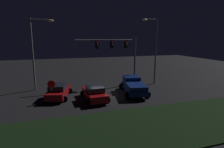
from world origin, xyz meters
name	(u,v)px	position (x,y,z in m)	size (l,w,h in m)	color
ground_plane	(103,94)	(0.00, 0.00, 0.00)	(80.00, 80.00, 0.00)	black
grass_median	(135,128)	(0.00, -8.94, 0.05)	(27.19, 6.88, 0.10)	black
pickup_truck	(133,85)	(3.43, -0.89, 1.00)	(3.58, 5.69, 1.80)	navy
car_sedan	(95,93)	(-1.41, -1.88, 0.74)	(2.58, 4.46, 1.51)	maroon
car_sedan_far	(58,91)	(-4.97, 0.00, 0.74)	(3.20, 4.72, 1.51)	maroon
traffic_signal_gantry	(118,49)	(3.07, 3.38, 4.90)	(8.32, 0.56, 6.50)	slate
street_lamp_left	(37,46)	(-7.09, 4.00, 5.41)	(2.74, 0.44, 8.65)	slate
street_lamp_right	(153,44)	(7.82, 2.53, 5.54)	(2.31, 0.44, 8.95)	slate
stop_sign	(51,87)	(-5.63, -1.17, 1.56)	(0.76, 0.08, 2.23)	slate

